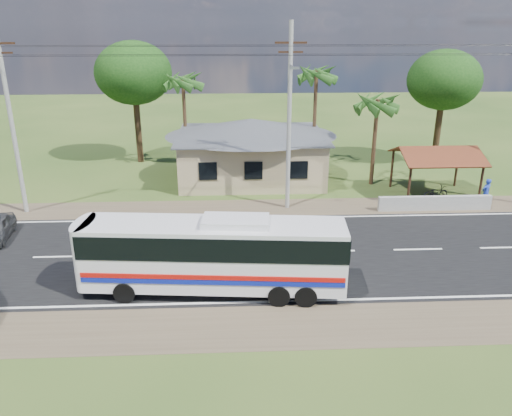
{
  "coord_description": "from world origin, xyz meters",
  "views": [
    {
      "loc": [
        -0.33,
        -22.62,
        10.86
      ],
      "look_at": [
        0.79,
        1.0,
        2.04
      ],
      "focal_mm": 35.0,
      "sensor_mm": 36.0,
      "label": 1
    }
  ],
  "objects_px": {
    "waiting_shed": "(437,155)",
    "motorcycle": "(435,193)",
    "coach_bus": "(215,250)",
    "person": "(486,193)"
  },
  "relations": [
    {
      "from": "waiting_shed",
      "to": "motorcycle",
      "type": "height_order",
      "value": "waiting_shed"
    },
    {
      "from": "motorcycle",
      "to": "coach_bus",
      "type": "bearing_deg",
      "value": 113.27
    },
    {
      "from": "waiting_shed",
      "to": "person",
      "type": "relative_size",
      "value": 2.87
    },
    {
      "from": "waiting_shed",
      "to": "coach_bus",
      "type": "xyz_separation_m",
      "value": [
        -14.17,
        -12.19,
        -0.79
      ]
    },
    {
      "from": "motorcycle",
      "to": "person",
      "type": "distance_m",
      "value": 2.98
    },
    {
      "from": "coach_bus",
      "to": "waiting_shed",
      "type": "bearing_deg",
      "value": 45.85
    },
    {
      "from": "coach_bus",
      "to": "person",
      "type": "height_order",
      "value": "coach_bus"
    },
    {
      "from": "waiting_shed",
      "to": "coach_bus",
      "type": "bearing_deg",
      "value": -139.3
    },
    {
      "from": "motorcycle",
      "to": "person",
      "type": "bearing_deg",
      "value": -134.41
    },
    {
      "from": "coach_bus",
      "to": "motorcycle",
      "type": "relative_size",
      "value": 6.14
    }
  ]
}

